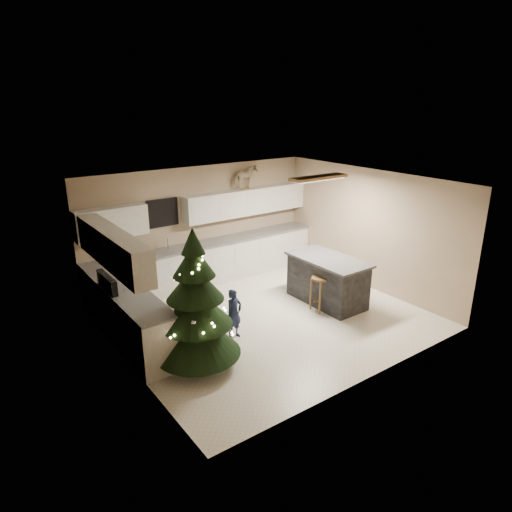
% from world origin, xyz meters
% --- Properties ---
extents(ground_plane, '(5.50, 5.50, 0.00)m').
position_xyz_m(ground_plane, '(0.00, 0.00, 0.00)').
color(ground_plane, silver).
extents(room_shell, '(5.52, 5.02, 2.61)m').
position_xyz_m(room_shell, '(0.02, 0.00, 1.75)').
color(room_shell, tan).
rests_on(room_shell, ground_plane).
extents(cabinetry, '(5.50, 3.20, 2.00)m').
position_xyz_m(cabinetry, '(-0.91, 1.65, 0.76)').
color(cabinetry, silver).
rests_on(cabinetry, ground_plane).
extents(island, '(0.90, 1.70, 0.95)m').
position_xyz_m(island, '(1.43, -0.15, 0.48)').
color(island, black).
rests_on(island, ground_plane).
extents(bar_stool, '(0.37, 0.37, 0.70)m').
position_xyz_m(bar_stool, '(1.05, -0.36, 0.53)').
color(bar_stool, brown).
rests_on(bar_stool, ground_plane).
extents(christmas_tree, '(1.40, 1.36, 2.24)m').
position_xyz_m(christmas_tree, '(-1.85, -0.65, 0.92)').
color(christmas_tree, '#3F2816').
rests_on(christmas_tree, ground_plane).
extents(toddler, '(0.36, 0.27, 0.90)m').
position_xyz_m(toddler, '(-0.92, -0.28, 0.45)').
color(toddler, '#171A3F').
rests_on(toddler, ground_plane).
extents(rocking_horse, '(0.65, 0.39, 0.53)m').
position_xyz_m(rocking_horse, '(1.14, 2.33, 2.28)').
color(rocking_horse, brown).
rests_on(rocking_horse, cabinetry).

